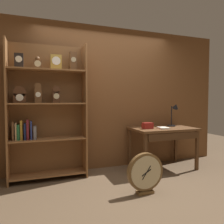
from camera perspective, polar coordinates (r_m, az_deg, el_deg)
name	(u,v)px	position (r m, az deg, el deg)	size (l,w,h in m)	color
ground_plane	(137,195)	(3.09, 6.52, -20.91)	(10.00, 10.00, 0.00)	brown
back_wood_panel	(105,98)	(4.04, -1.73, 3.71)	(4.80, 0.05, 2.60)	brown
bookshelf	(46,110)	(3.59, -17.04, 0.54)	(1.19, 0.34, 2.15)	brown
workbench	(163,133)	(4.10, 13.30, -5.28)	(1.15, 0.72, 0.75)	brown
desk_lamp	(174,112)	(4.35, 15.98, -0.12)	(0.21, 0.21, 0.46)	black
toolbox_small	(148,126)	(3.90, 9.31, -3.57)	(0.18, 0.12, 0.11)	maroon
open_repair_manual	(163,128)	(3.97, 13.33, -4.09)	(0.16, 0.22, 0.03)	silver
round_clock_large	(145,173)	(3.05, 8.69, -15.54)	(0.51, 0.11, 0.55)	brown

